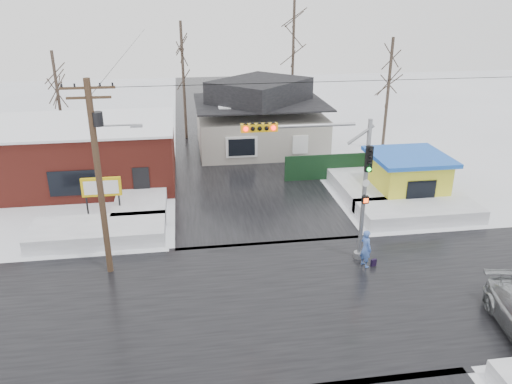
{
  "coord_description": "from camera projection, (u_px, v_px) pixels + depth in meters",
  "views": [
    {
      "loc": [
        -4.22,
        -17.67,
        12.26
      ],
      "look_at": [
        -0.84,
        5.0,
        3.0
      ],
      "focal_mm": 35.0,
      "sensor_mm": 36.0,
      "label": 1
    }
  ],
  "objects": [
    {
      "name": "brick_building",
      "position": [
        84.0,
        153.0,
        33.76
      ],
      "size": [
        12.2,
        8.2,
        4.12
      ],
      "color": "maroon",
      "rests_on": "ground"
    },
    {
      "name": "tree_far_left",
      "position": [
        182.0,
        46.0,
        41.69
      ],
      "size": [
        3.0,
        3.0,
        10.0
      ],
      "color": "#332821",
      "rests_on": "ground"
    },
    {
      "name": "marquee_sign",
      "position": [
        101.0,
        188.0,
        28.13
      ],
      "size": [
        2.2,
        0.21,
        2.55
      ],
      "color": "black",
      "rests_on": "ground"
    },
    {
      "name": "tree_far_west",
      "position": [
        55.0,
        72.0,
        39.09
      ],
      "size": [
        3.0,
        3.0,
        8.0
      ],
      "color": "#332821",
      "rests_on": "ground"
    },
    {
      "name": "snowbank_ne",
      "position": [
        419.0,
        211.0,
        28.88
      ],
      "size": [
        7.0,
        3.0,
        0.8
      ],
      "primitive_type": "cube",
      "color": "white",
      "rests_on": "ground"
    },
    {
      "name": "road_ns",
      "position": [
        293.0,
        299.0,
        21.38
      ],
      "size": [
        10.0,
        120.0,
        0.02
      ],
      "primitive_type": "cube",
      "color": "black",
      "rests_on": "ground"
    },
    {
      "name": "snowbank_nw",
      "position": [
        98.0,
        232.0,
        26.42
      ],
      "size": [
        7.0,
        3.0,
        0.8
      ],
      "primitive_type": "cube",
      "color": "white",
      "rests_on": "ground"
    },
    {
      "name": "kiosk",
      "position": [
        407.0,
        176.0,
        31.3
      ],
      "size": [
        4.6,
        4.6,
        2.88
      ],
      "color": "yellow",
      "rests_on": "ground"
    },
    {
      "name": "traffic_signal",
      "position": [
        333.0,
        173.0,
        22.73
      ],
      "size": [
        6.05,
        0.68,
        7.0
      ],
      "color": "gray",
      "rests_on": "ground"
    },
    {
      "name": "tree_far_right",
      "position": [
        391.0,
        62.0,
        38.68
      ],
      "size": [
        3.0,
        3.0,
        9.0
      ],
      "color": "#332821",
      "rests_on": "ground"
    },
    {
      "name": "road_ew",
      "position": [
        293.0,
        299.0,
        21.38
      ],
      "size": [
        120.0,
        10.0,
        0.02
      ],
      "primitive_type": "cube",
      "color": "black",
      "rests_on": "ground"
    },
    {
      "name": "house",
      "position": [
        260.0,
        118.0,
        40.84
      ],
      "size": [
        10.4,
        8.4,
        5.76
      ],
      "color": "#A9A399",
      "rests_on": "ground"
    },
    {
      "name": "shopping_bag",
      "position": [
        374.0,
        263.0,
        23.85
      ],
      "size": [
        0.3,
        0.21,
        0.35
      ],
      "primitive_type": "cube",
      "rotation": [
        0.0,
        0.0,
        0.37
      ],
      "color": "black",
      "rests_on": "ground"
    },
    {
      "name": "pedestrian",
      "position": [
        366.0,
        249.0,
        23.58
      ],
      "size": [
        0.63,
        0.79,
        1.88
      ],
      "primitive_type": "imported",
      "rotation": [
        0.0,
        0.0,
        1.87
      ],
      "color": "#466BC4",
      "rests_on": "ground"
    },
    {
      "name": "snowbank_nside_e",
      "position": [
        357.0,
        183.0,
        33.19
      ],
      "size": [
        3.0,
        8.0,
        0.8
      ],
      "primitive_type": "cube",
      "color": "white",
      "rests_on": "ground"
    },
    {
      "name": "tree_far_mid",
      "position": [
        294.0,
        24.0,
        44.3
      ],
      "size": [
        3.0,
        3.0,
        12.0
      ],
      "color": "#332821",
      "rests_on": "ground"
    },
    {
      "name": "fence",
      "position": [
        341.0,
        166.0,
        34.77
      ],
      "size": [
        8.0,
        0.12,
        1.8
      ],
      "primitive_type": "cube",
      "color": "black",
      "rests_on": "ground"
    },
    {
      "name": "ground",
      "position": [
        293.0,
        299.0,
        21.38
      ],
      "size": [
        120.0,
        120.0,
        0.0
      ],
      "primitive_type": "plane",
      "color": "white",
      "rests_on": "ground"
    },
    {
      "name": "snowbank_nside_w",
      "position": [
        143.0,
        194.0,
        31.28
      ],
      "size": [
        3.0,
        8.0,
        0.8
      ],
      "primitive_type": "cube",
      "color": "white",
      "rests_on": "ground"
    },
    {
      "name": "utility_pole",
      "position": [
        99.0,
        169.0,
        21.59
      ],
      "size": [
        3.15,
        0.44,
        9.0
      ],
      "color": "#382619",
      "rests_on": "ground"
    }
  ]
}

